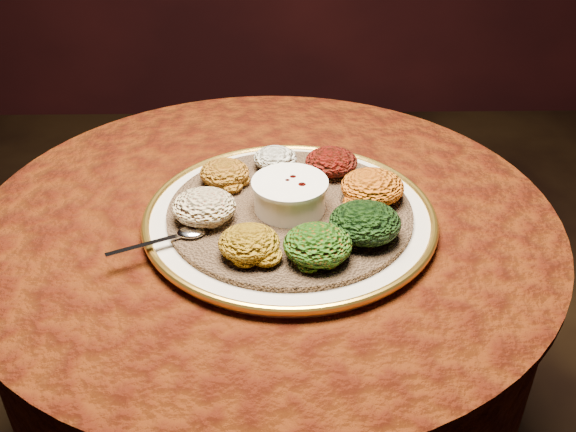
{
  "coord_description": "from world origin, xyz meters",
  "views": [
    {
      "loc": [
        0.02,
        -0.89,
        1.32
      ],
      "look_at": [
        0.03,
        -0.06,
        0.76
      ],
      "focal_mm": 40.0,
      "sensor_mm": 36.0,
      "label": 1
    }
  ],
  "objects": [
    {
      "name": "table",
      "position": [
        0.0,
        0.0,
        0.55
      ],
      "size": [
        0.96,
        0.96,
        0.73
      ],
      "color": "black",
      "rests_on": "ground"
    },
    {
      "name": "platter",
      "position": [
        0.04,
        -0.04,
        0.75
      ],
      "size": [
        0.54,
        0.54,
        0.02
      ],
      "rotation": [
        0.0,
        0.0,
        0.23
      ],
      "color": "silver",
      "rests_on": "table"
    },
    {
      "name": "injera",
      "position": [
        0.04,
        -0.04,
        0.76
      ],
      "size": [
        0.51,
        0.51,
        0.01
      ],
      "primitive_type": "cylinder",
      "rotation": [
        0.0,
        0.0,
        -0.39
      ],
      "color": "brown",
      "rests_on": "platter"
    },
    {
      "name": "stew_bowl",
      "position": [
        0.04,
        -0.04,
        0.79
      ],
      "size": [
        0.12,
        0.12,
        0.05
      ],
      "color": "white",
      "rests_on": "injera"
    },
    {
      "name": "spoon",
      "position": [
        -0.12,
        -0.11,
        0.77
      ],
      "size": [
        0.14,
        0.07,
        0.01
      ],
      "rotation": [
        0.0,
        0.0,
        -2.7
      ],
      "color": "silver",
      "rests_on": "injera"
    },
    {
      "name": "portion_ayib",
      "position": [
        0.01,
        0.09,
        0.78
      ],
      "size": [
        0.08,
        0.07,
        0.04
      ],
      "primitive_type": "ellipsoid",
      "color": "white",
      "rests_on": "injera"
    },
    {
      "name": "portion_kitfo",
      "position": [
        0.11,
        0.07,
        0.78
      ],
      "size": [
        0.09,
        0.09,
        0.04
      ],
      "primitive_type": "ellipsoid",
      "color": "black",
      "rests_on": "injera"
    },
    {
      "name": "portion_tikil",
      "position": [
        0.17,
        -0.01,
        0.79
      ],
      "size": [
        0.1,
        0.1,
        0.05
      ],
      "primitive_type": "ellipsoid",
      "color": "#B2690E",
      "rests_on": "injera"
    },
    {
      "name": "portion_gomen",
      "position": [
        0.15,
        -0.12,
        0.79
      ],
      "size": [
        0.11,
        0.1,
        0.05
      ],
      "primitive_type": "ellipsoid",
      "color": "black",
      "rests_on": "injera"
    },
    {
      "name": "portion_mixveg",
      "position": [
        0.07,
        -0.17,
        0.79
      ],
      "size": [
        0.1,
        0.09,
        0.05
      ],
      "primitive_type": "ellipsoid",
      "color": "#B03E0B",
      "rests_on": "injera"
    },
    {
      "name": "portion_kik",
      "position": [
        -0.02,
        -0.16,
        0.78
      ],
      "size": [
        0.09,
        0.08,
        0.04
      ],
      "primitive_type": "ellipsoid",
      "color": "#9A700D",
      "rests_on": "injera"
    },
    {
      "name": "portion_timatim",
      "position": [
        -0.09,
        -0.07,
        0.79
      ],
      "size": [
        0.1,
        0.09,
        0.05
      ],
      "primitive_type": "ellipsoid",
      "color": "#710C06",
      "rests_on": "injera"
    },
    {
      "name": "portion_shiro",
      "position": [
        -0.07,
        0.04,
        0.78
      ],
      "size": [
        0.08,
        0.08,
        0.04
      ],
      "primitive_type": "ellipsoid",
      "color": "#9E5813",
      "rests_on": "injera"
    }
  ]
}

